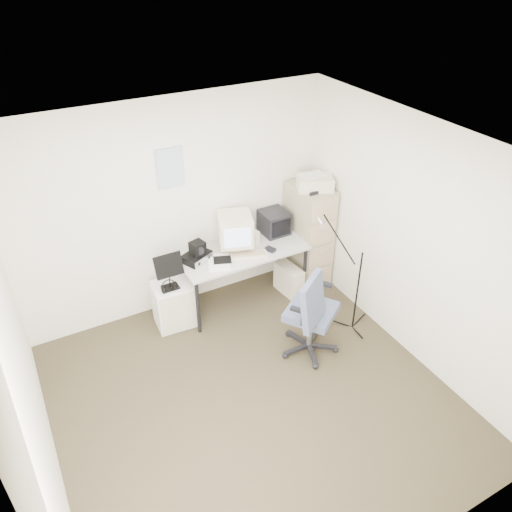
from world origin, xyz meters
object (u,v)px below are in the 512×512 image
filing_cabinet (308,234)px  office_chair (311,310)px  desk (242,275)px  side_cart (174,304)px

filing_cabinet → office_chair: size_ratio=1.19×
desk → side_cart: desk is taller
desk → office_chair: office_chair is taller
office_chair → desk: bearing=66.6°
desk → office_chair: (0.23, -1.13, 0.18)m
office_chair → side_cart: bearing=100.3°
side_cart → desk: bearing=5.4°
filing_cabinet → side_cart: size_ratio=2.37×
filing_cabinet → side_cart: bearing=-178.2°
filing_cabinet → office_chair: filing_cabinet is taller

